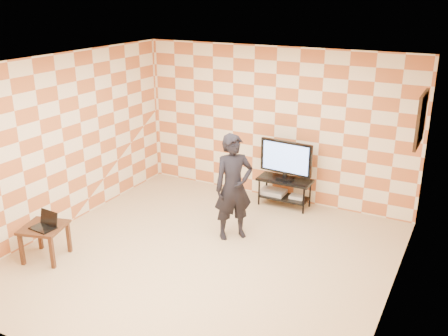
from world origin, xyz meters
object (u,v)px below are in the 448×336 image
(tv_stand, at_px, (285,186))
(person, at_px, (233,187))
(side_table, at_px, (44,232))
(tv, at_px, (286,158))

(tv_stand, distance_m, person, 1.53)
(side_table, bearing_deg, tv_stand, 54.71)
(tv_stand, bearing_deg, side_table, -125.29)
(tv_stand, distance_m, side_table, 3.98)
(tv, distance_m, side_table, 4.01)
(tv_stand, bearing_deg, tv, -85.23)
(tv_stand, height_order, person, person)
(tv_stand, relative_size, person, 0.57)
(side_table, xyz_separation_m, person, (2.03, 1.81, 0.40))
(side_table, relative_size, person, 0.42)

